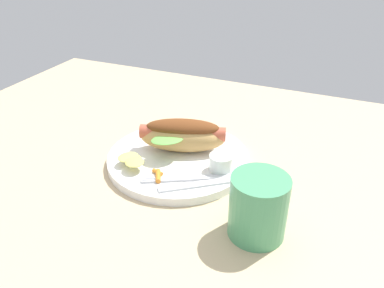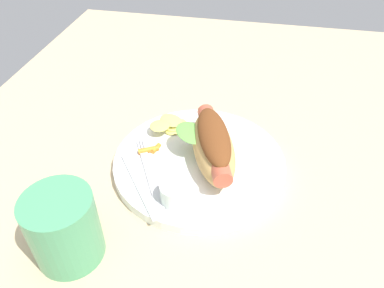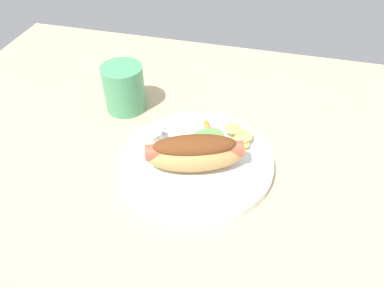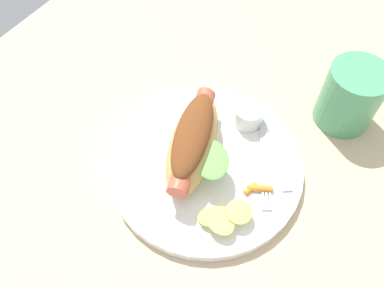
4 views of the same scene
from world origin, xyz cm
name	(u,v)px [view 1 (image 1 of 4)]	position (x,y,z in cm)	size (l,w,h in cm)	color
ground_plane	(179,166)	(0.00, 0.00, -0.90)	(120.00, 90.00, 1.80)	tan
plate	(181,158)	(-0.45, -0.29, 0.80)	(26.80, 26.80, 1.60)	white
hot_dog	(182,134)	(0.17, -2.04, 4.98)	(17.34, 12.68, 6.40)	tan
sauce_ramekin	(221,163)	(-9.09, 1.66, 3.13)	(4.19, 4.19, 3.06)	white
fork	(191,178)	(-5.35, 6.33, 1.80)	(15.08, 8.76, 0.40)	silver
knife	(199,184)	(-7.31, 7.33, 1.78)	(13.93, 1.40, 0.36)	silver
chips_pile	(132,159)	(6.35, 6.07, 2.61)	(6.77, 7.41, 1.98)	#D9D062
carrot_garnish	(157,175)	(0.42, 7.92, 2.02)	(2.59, 3.35, 0.88)	orange
drinking_cup	(258,207)	(-18.62, 12.91, 4.84)	(8.38, 8.38, 9.67)	#4C9E6B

